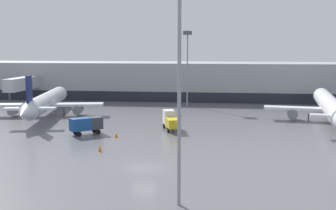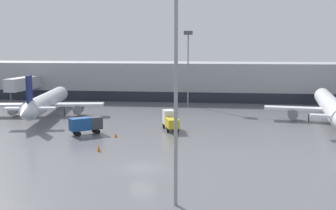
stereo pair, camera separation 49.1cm
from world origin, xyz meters
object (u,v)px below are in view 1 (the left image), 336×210
parked_jet_0 (330,106)px  traffic_cone_0 (100,148)px  parked_jet_2 (46,102)px  service_truck_0 (86,124)px  traffic_cone_1 (116,135)px  service_truck_1 (170,120)px  apron_light_mast_1 (188,46)px

parked_jet_0 → traffic_cone_0: bearing=134.8°
parked_jet_0 → parked_jet_2: parked_jet_0 is taller
parked_jet_2 → service_truck_0: (12.72, -15.44, -1.08)m
parked_jet_2 → traffic_cone_1: (17.53, -16.66, -2.35)m
parked_jet_2 → traffic_cone_0: parked_jet_2 is taller
service_truck_1 → traffic_cone_1: (-7.06, -6.29, -1.25)m
parked_jet_0 → apron_light_mast_1: 32.79m
service_truck_1 → traffic_cone_0: bearing=136.2°
service_truck_0 → traffic_cone_1: bearing=-53.8°
traffic_cone_0 → apron_light_mast_1: 44.91m
traffic_cone_1 → apron_light_mast_1: apron_light_mast_1 is taller
service_truck_0 → parked_jet_2: bearing=90.0°
parked_jet_0 → parked_jet_2: size_ratio=1.16×
traffic_cone_1 → apron_light_mast_1: 37.18m
parked_jet_2 → apron_light_mast_1: bearing=-65.8°
parked_jet_2 → apron_light_mast_1: size_ratio=2.08×
service_truck_0 → traffic_cone_0: service_truck_0 is taller
traffic_cone_0 → parked_jet_2: bearing=125.1°
parked_jet_0 → traffic_cone_1: 37.65m
parked_jet_0 → service_truck_0: size_ratio=8.38×
parked_jet_0 → service_truck_0: bearing=120.0°
parked_jet_0 → parked_jet_2: 51.02m
parked_jet_0 → traffic_cone_1: parked_jet_0 is taller
apron_light_mast_1 → service_truck_1: bearing=-90.8°
parked_jet_2 → traffic_cone_0: bearing=-155.7°
apron_light_mast_1 → parked_jet_2: bearing=-145.1°
traffic_cone_1 → parked_jet_0: bearing=27.0°
traffic_cone_0 → service_truck_1: bearing=64.3°
traffic_cone_1 → service_truck_0: bearing=165.7°
parked_jet_2 → traffic_cone_0: size_ratio=43.81×
traffic_cone_1 → apron_light_mast_1: size_ratio=0.04×
service_truck_0 → traffic_cone_1: (4.81, -1.23, -1.27)m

